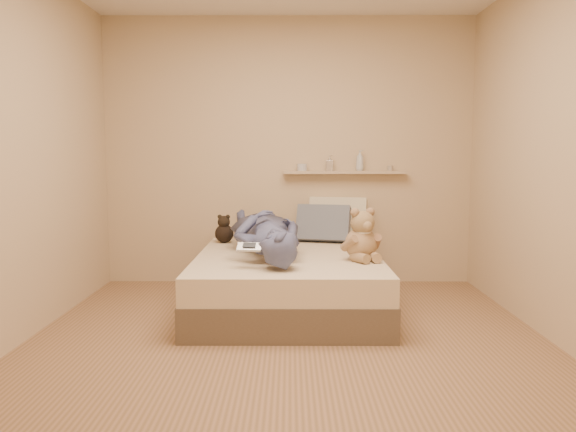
{
  "coord_description": "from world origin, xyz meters",
  "views": [
    {
      "loc": [
        0.02,
        -3.64,
        1.27
      ],
      "look_at": [
        0.0,
        0.65,
        0.8
      ],
      "focal_mm": 35.0,
      "sensor_mm": 36.0,
      "label": 1
    }
  ],
  "objects_px": {
    "dark_plush": "(224,231)",
    "person": "(265,232)",
    "game_console": "(249,247)",
    "teddy_bear": "(362,239)",
    "pillow_cream": "(338,219)",
    "bed": "(288,281)",
    "wall_shelf": "(345,172)",
    "pillow_grey": "(323,224)"
  },
  "relations": [
    {
      "from": "game_console",
      "to": "pillow_cream",
      "type": "relative_size",
      "value": 0.34
    },
    {
      "from": "bed",
      "to": "dark_plush",
      "type": "distance_m",
      "value": 0.93
    },
    {
      "from": "game_console",
      "to": "pillow_cream",
      "type": "height_order",
      "value": "pillow_cream"
    },
    {
      "from": "teddy_bear",
      "to": "dark_plush",
      "type": "relative_size",
      "value": 1.56
    },
    {
      "from": "teddy_bear",
      "to": "pillow_cream",
      "type": "relative_size",
      "value": 0.76
    },
    {
      "from": "person",
      "to": "game_console",
      "type": "bearing_deg",
      "value": 71.13
    },
    {
      "from": "bed",
      "to": "game_console",
      "type": "bearing_deg",
      "value": -115.86
    },
    {
      "from": "bed",
      "to": "person",
      "type": "relative_size",
      "value": 1.21
    },
    {
      "from": "dark_plush",
      "to": "pillow_grey",
      "type": "distance_m",
      "value": 0.94
    },
    {
      "from": "bed",
      "to": "game_console",
      "type": "relative_size",
      "value": 10.27
    },
    {
      "from": "dark_plush",
      "to": "wall_shelf",
      "type": "relative_size",
      "value": 0.22
    },
    {
      "from": "game_console",
      "to": "pillow_grey",
      "type": "distance_m",
      "value": 1.4
    },
    {
      "from": "game_console",
      "to": "pillow_cream",
      "type": "bearing_deg",
      "value": 61.62
    },
    {
      "from": "game_console",
      "to": "person",
      "type": "distance_m",
      "value": 0.6
    },
    {
      "from": "bed",
      "to": "game_console",
      "type": "height_order",
      "value": "game_console"
    },
    {
      "from": "teddy_bear",
      "to": "bed",
      "type": "bearing_deg",
      "value": 156.01
    },
    {
      "from": "bed",
      "to": "teddy_bear",
      "type": "relative_size",
      "value": 4.57
    },
    {
      "from": "game_console",
      "to": "bed",
      "type": "bearing_deg",
      "value": 64.14
    },
    {
      "from": "teddy_bear",
      "to": "pillow_grey",
      "type": "xyz_separation_m",
      "value": [
        -0.24,
        0.95,
        -0.0
      ]
    },
    {
      "from": "bed",
      "to": "person",
      "type": "bearing_deg",
      "value": 175.66
    },
    {
      "from": "teddy_bear",
      "to": "wall_shelf",
      "type": "distance_m",
      "value": 1.26
    },
    {
      "from": "teddy_bear",
      "to": "pillow_cream",
      "type": "xyz_separation_m",
      "value": [
        -0.1,
        1.09,
        0.03
      ]
    },
    {
      "from": "game_console",
      "to": "pillow_cream",
      "type": "xyz_separation_m",
      "value": [
        0.76,
        1.4,
        0.04
      ]
    },
    {
      "from": "dark_plush",
      "to": "pillow_grey",
      "type": "relative_size",
      "value": 0.53
    },
    {
      "from": "pillow_grey",
      "to": "wall_shelf",
      "type": "distance_m",
      "value": 0.57
    },
    {
      "from": "pillow_grey",
      "to": "person",
      "type": "bearing_deg",
      "value": -127.51
    },
    {
      "from": "bed",
      "to": "dark_plush",
      "type": "relative_size",
      "value": 7.13
    },
    {
      "from": "bed",
      "to": "pillow_grey",
      "type": "bearing_deg",
      "value": 64.36
    },
    {
      "from": "dark_plush",
      "to": "person",
      "type": "height_order",
      "value": "person"
    },
    {
      "from": "game_console",
      "to": "wall_shelf",
      "type": "distance_m",
      "value": 1.77
    },
    {
      "from": "wall_shelf",
      "to": "person",
      "type": "bearing_deg",
      "value": -129.5
    },
    {
      "from": "game_console",
      "to": "wall_shelf",
      "type": "height_order",
      "value": "wall_shelf"
    },
    {
      "from": "person",
      "to": "teddy_bear",
      "type": "bearing_deg",
      "value": 150.39
    },
    {
      "from": "pillow_grey",
      "to": "teddy_bear",
      "type": "bearing_deg",
      "value": -75.5
    },
    {
      "from": "bed",
      "to": "pillow_grey",
      "type": "xyz_separation_m",
      "value": [
        0.33,
        0.69,
        0.4
      ]
    },
    {
      "from": "pillow_cream",
      "to": "pillow_grey",
      "type": "bearing_deg",
      "value": -136.79
    },
    {
      "from": "bed",
      "to": "person",
      "type": "distance_m",
      "value": 0.45
    },
    {
      "from": "teddy_bear",
      "to": "dark_plush",
      "type": "distance_m",
      "value": 1.47
    },
    {
      "from": "pillow_grey",
      "to": "pillow_cream",
      "type": "bearing_deg",
      "value": 43.21
    },
    {
      "from": "person",
      "to": "dark_plush",
      "type": "bearing_deg",
      "value": -65.67
    },
    {
      "from": "teddy_bear",
      "to": "dark_plush",
      "type": "bearing_deg",
      "value": 143.42
    },
    {
      "from": "pillow_cream",
      "to": "dark_plush",
      "type": "bearing_deg",
      "value": -168.86
    }
  ]
}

